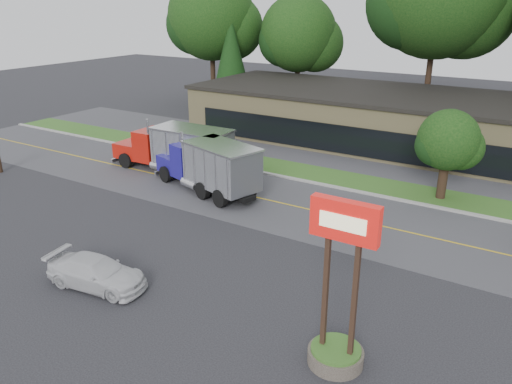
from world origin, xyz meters
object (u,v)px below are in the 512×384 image
bilo_sign (339,312)px  dump_truck_red (178,148)px  dump_truck_blue (210,165)px  rally_car (97,272)px

bilo_sign → dump_truck_red: bearing=144.1°
bilo_sign → dump_truck_blue: size_ratio=0.69×
dump_truck_blue → rally_car: dump_truck_blue is taller
dump_truck_blue → dump_truck_red: bearing=-7.8°
bilo_sign → rally_car: bilo_sign is taller
bilo_sign → dump_truck_blue: 17.11m
bilo_sign → dump_truck_blue: (-13.27, 10.80, -0.22)m
dump_truck_red → rally_car: 15.28m
dump_truck_blue → bilo_sign: bearing=157.0°
bilo_sign → rally_car: (-10.67, -0.88, -1.37)m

